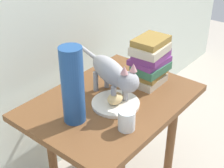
{
  "coord_description": "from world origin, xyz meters",
  "views": [
    {
      "loc": [
        -0.97,
        -0.79,
        1.4
      ],
      "look_at": [
        0.0,
        0.0,
        0.67
      ],
      "focal_mm": 51.96,
      "sensor_mm": 36.0,
      "label": 1
    }
  ],
  "objects_px": {
    "bread_roll": "(115,98)",
    "cat": "(113,73)",
    "plate": "(116,103)",
    "green_vase": "(73,86)",
    "candle_jar": "(127,121)",
    "book_stack": "(150,61)",
    "side_table": "(112,115)"
  },
  "relations": [
    {
      "from": "green_vase",
      "to": "cat",
      "type": "bearing_deg",
      "value": -5.51
    },
    {
      "from": "plate",
      "to": "bread_roll",
      "type": "distance_m",
      "value": 0.03
    },
    {
      "from": "side_table",
      "to": "green_vase",
      "type": "height_order",
      "value": "green_vase"
    },
    {
      "from": "cat",
      "to": "side_table",
      "type": "bearing_deg",
      "value": 167.0
    },
    {
      "from": "cat",
      "to": "candle_jar",
      "type": "bearing_deg",
      "value": -127.09
    },
    {
      "from": "plate",
      "to": "bread_roll",
      "type": "xyz_separation_m",
      "value": [
        -0.01,
        -0.0,
        0.03
      ]
    },
    {
      "from": "cat",
      "to": "book_stack",
      "type": "distance_m",
      "value": 0.24
    },
    {
      "from": "side_table",
      "to": "green_vase",
      "type": "xyz_separation_m",
      "value": [
        -0.22,
        0.02,
        0.25
      ]
    },
    {
      "from": "plate",
      "to": "candle_jar",
      "type": "relative_size",
      "value": 2.53
    },
    {
      "from": "plate",
      "to": "cat",
      "type": "relative_size",
      "value": 0.47
    },
    {
      "from": "bread_roll",
      "to": "book_stack",
      "type": "bearing_deg",
      "value": 0.32
    },
    {
      "from": "bread_roll",
      "to": "candle_jar",
      "type": "relative_size",
      "value": 0.94
    },
    {
      "from": "side_table",
      "to": "cat",
      "type": "distance_m",
      "value": 0.22
    },
    {
      "from": "plate",
      "to": "candle_jar",
      "type": "bearing_deg",
      "value": -127.2
    },
    {
      "from": "plate",
      "to": "book_stack",
      "type": "xyz_separation_m",
      "value": [
        0.26,
        -0.0,
        0.11
      ]
    },
    {
      "from": "bread_roll",
      "to": "cat",
      "type": "height_order",
      "value": "cat"
    },
    {
      "from": "bread_roll",
      "to": "cat",
      "type": "distance_m",
      "value": 0.11
    },
    {
      "from": "plate",
      "to": "candle_jar",
      "type": "height_order",
      "value": "candle_jar"
    },
    {
      "from": "side_table",
      "to": "plate",
      "type": "xyz_separation_m",
      "value": [
        -0.03,
        -0.04,
        0.09
      ]
    },
    {
      "from": "green_vase",
      "to": "candle_jar",
      "type": "xyz_separation_m",
      "value": [
        0.09,
        -0.2,
        -0.13
      ]
    },
    {
      "from": "book_stack",
      "to": "bread_roll",
      "type": "bearing_deg",
      "value": -179.68
    },
    {
      "from": "bread_roll",
      "to": "side_table",
      "type": "bearing_deg",
      "value": 53.07
    },
    {
      "from": "candle_jar",
      "to": "book_stack",
      "type": "bearing_deg",
      "value": 20.54
    },
    {
      "from": "side_table",
      "to": "book_stack",
      "type": "relative_size",
      "value": 3.35
    },
    {
      "from": "book_stack",
      "to": "green_vase",
      "type": "distance_m",
      "value": 0.46
    },
    {
      "from": "plate",
      "to": "bread_roll",
      "type": "bearing_deg",
      "value": -155.08
    },
    {
      "from": "book_stack",
      "to": "candle_jar",
      "type": "relative_size",
      "value": 2.76
    },
    {
      "from": "bread_roll",
      "to": "plate",
      "type": "bearing_deg",
      "value": 24.92
    },
    {
      "from": "cat",
      "to": "candle_jar",
      "type": "xyz_separation_m",
      "value": [
        -0.14,
        -0.18,
        -0.09
      ]
    },
    {
      "from": "green_vase",
      "to": "candle_jar",
      "type": "distance_m",
      "value": 0.25
    },
    {
      "from": "green_vase",
      "to": "bread_roll",
      "type": "bearing_deg",
      "value": -19.72
    },
    {
      "from": "side_table",
      "to": "candle_jar",
      "type": "height_order",
      "value": "candle_jar"
    }
  ]
}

